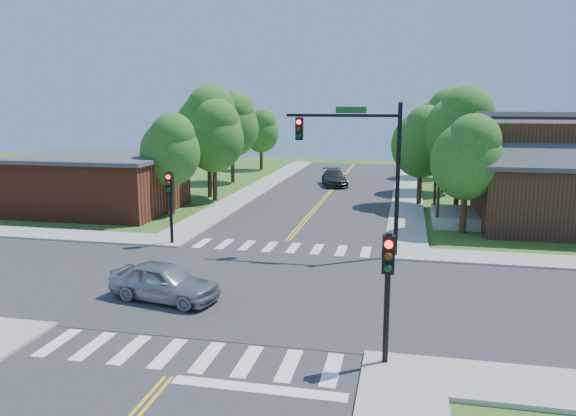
% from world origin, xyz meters
% --- Properties ---
extents(ground, '(100.00, 100.00, 0.00)m').
position_xyz_m(ground, '(0.00, 0.00, 0.00)').
color(ground, '#2A5219').
rests_on(ground, ground).
extents(road_ns, '(10.00, 90.00, 0.04)m').
position_xyz_m(road_ns, '(0.00, 0.00, 0.02)').
color(road_ns, '#2D2D30').
rests_on(road_ns, ground).
extents(road_ew, '(90.00, 10.00, 0.04)m').
position_xyz_m(road_ew, '(0.00, 0.00, 0.03)').
color(road_ew, '#2D2D30').
rests_on(road_ew, ground).
extents(intersection_patch, '(10.20, 10.20, 0.06)m').
position_xyz_m(intersection_patch, '(0.00, 0.00, 0.00)').
color(intersection_patch, '#2D2D30').
rests_on(intersection_patch, ground).
extents(sidewalk_ne, '(40.00, 40.00, 0.14)m').
position_xyz_m(sidewalk_ne, '(15.82, 15.82, 0.07)').
color(sidewalk_ne, '#9E9B93').
rests_on(sidewalk_ne, ground).
extents(sidewalk_nw, '(40.00, 40.00, 0.14)m').
position_xyz_m(sidewalk_nw, '(-15.82, 15.82, 0.07)').
color(sidewalk_nw, '#9E9B93').
rests_on(sidewalk_nw, ground).
extents(crosswalk_north, '(8.85, 2.00, 0.01)m').
position_xyz_m(crosswalk_north, '(0.00, 6.20, 0.05)').
color(crosswalk_north, white).
rests_on(crosswalk_north, ground).
extents(crosswalk_south, '(8.85, 2.00, 0.01)m').
position_xyz_m(crosswalk_south, '(0.00, -6.20, 0.05)').
color(crosswalk_south, white).
rests_on(crosswalk_south, ground).
extents(centerline, '(0.30, 90.00, 0.01)m').
position_xyz_m(centerline, '(0.00, 0.00, 0.05)').
color(centerline, yellow).
rests_on(centerline, ground).
extents(stop_bar, '(4.60, 0.45, 0.09)m').
position_xyz_m(stop_bar, '(2.50, -7.60, 0.00)').
color(stop_bar, white).
rests_on(stop_bar, ground).
extents(signal_mast_ne, '(5.30, 0.42, 7.20)m').
position_xyz_m(signal_mast_ne, '(3.91, 5.59, 4.85)').
color(signal_mast_ne, black).
rests_on(signal_mast_ne, ground).
extents(signal_pole_se, '(0.34, 0.42, 3.80)m').
position_xyz_m(signal_pole_se, '(5.60, -5.62, 2.66)').
color(signal_pole_se, black).
rests_on(signal_pole_se, ground).
extents(signal_pole_nw, '(0.34, 0.42, 3.80)m').
position_xyz_m(signal_pole_nw, '(-5.60, 5.58, 2.66)').
color(signal_pole_nw, black).
rests_on(signal_pole_nw, ground).
extents(house_ne, '(13.05, 8.80, 7.11)m').
position_xyz_m(house_ne, '(15.11, 14.23, 3.33)').
color(house_ne, '#311E11').
rests_on(house_ne, ground).
extents(building_nw, '(10.40, 8.40, 3.73)m').
position_xyz_m(building_nw, '(-14.20, 13.20, 1.88)').
color(building_nw, maroon).
rests_on(building_nw, ground).
extents(tree_e_a, '(3.89, 3.70, 6.62)m').
position_xyz_m(tree_e_a, '(9.24, 11.43, 4.33)').
color(tree_e_a, '#382314').
rests_on(tree_e_a, ground).
extents(tree_e_b, '(4.85, 4.61, 8.25)m').
position_xyz_m(tree_e_b, '(9.41, 18.29, 5.41)').
color(tree_e_b, '#382314').
rests_on(tree_e_b, ground).
extents(tree_e_c, '(4.88, 4.64, 8.30)m').
position_xyz_m(tree_e_c, '(8.96, 25.73, 5.44)').
color(tree_e_c, '#382314').
rests_on(tree_e_c, ground).
extents(tree_e_d, '(4.28, 4.07, 7.28)m').
position_xyz_m(tree_e_d, '(8.93, 34.46, 4.77)').
color(tree_e_d, '#382314').
rests_on(tree_e_d, ground).
extents(tree_w_a, '(3.85, 3.66, 6.54)m').
position_xyz_m(tree_w_a, '(-8.75, 13.05, 4.28)').
color(tree_w_a, '#382314').
rests_on(tree_w_a, ground).
extents(tree_w_b, '(4.96, 4.71, 8.44)m').
position_xyz_m(tree_w_b, '(-8.59, 19.78, 5.53)').
color(tree_w_b, '#382314').
rests_on(tree_w_b, ground).
extents(tree_w_c, '(4.75, 4.51, 8.07)m').
position_xyz_m(tree_w_c, '(-9.28, 27.70, 5.29)').
color(tree_w_c, '#382314').
rests_on(tree_w_c, ground).
extents(tree_w_d, '(3.78, 3.59, 6.43)m').
position_xyz_m(tree_w_d, '(-9.15, 37.35, 4.21)').
color(tree_w_d, '#382314').
rests_on(tree_w_d, ground).
extents(tree_house, '(4.11, 3.91, 6.99)m').
position_xyz_m(tree_house, '(6.98, 19.42, 4.58)').
color(tree_house, '#382314').
rests_on(tree_house, ground).
extents(tree_bldg, '(4.37, 4.15, 7.42)m').
position_xyz_m(tree_bldg, '(-7.72, 18.47, 4.86)').
color(tree_bldg, '#382314').
rests_on(tree_bldg, ground).
extents(car_silver, '(3.35, 4.85, 1.42)m').
position_xyz_m(car_silver, '(-2.55, -2.06, 0.71)').
color(car_silver, '#A7A9AE').
rests_on(car_silver, ground).
extents(car_dgrey, '(4.20, 5.57, 1.34)m').
position_xyz_m(car_dgrey, '(-0.09, 27.39, 0.67)').
color(car_dgrey, '#27292B').
rests_on(car_dgrey, ground).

